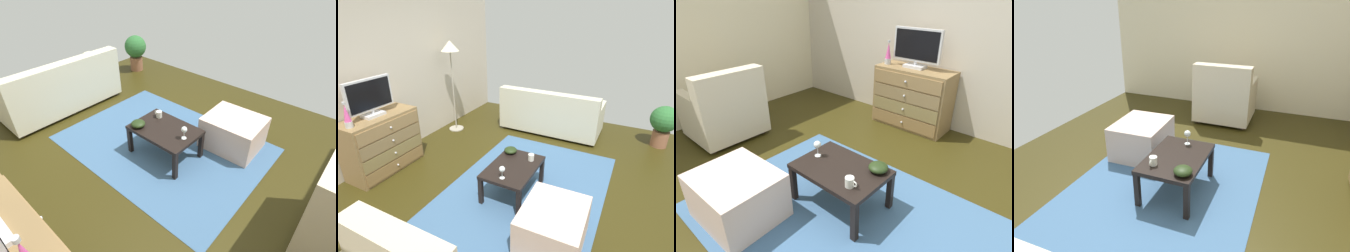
{
  "view_description": "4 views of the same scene",
  "coord_description": "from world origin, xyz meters",
  "views": [
    {
      "loc": [
        -1.68,
        1.86,
        2.22
      ],
      "look_at": [
        -0.17,
        0.12,
        0.62
      ],
      "focal_mm": 28.01,
      "sensor_mm": 36.0,
      "label": 1
    },
    {
      "loc": [
        -2.48,
        -1.27,
        2.18
      ],
      "look_at": [
        0.24,
        0.14,
        0.82
      ],
      "focal_mm": 28.21,
      "sensor_mm": 36.0,
      "label": 2
    },
    {
      "loc": [
        1.41,
        -1.57,
        1.82
      ],
      "look_at": [
        0.02,
        0.01,
        0.77
      ],
      "focal_mm": 29.81,
      "sensor_mm": 36.0,
      "label": 3
    },
    {
      "loc": [
        2.37,
        0.93,
        1.85
      ],
      "look_at": [
        -0.22,
        -0.11,
        0.61
      ],
      "focal_mm": 31.32,
      "sensor_mm": 36.0,
      "label": 4
    }
  ],
  "objects": [
    {
      "name": "lava_lamp",
      "position": [
        -0.74,
        1.8,
        0.99
      ],
      "size": [
        0.09,
        0.09,
        0.33
      ],
      "color": "#B7B7BC",
      "rests_on": "dresser"
    },
    {
      "name": "area_rug",
      "position": [
        0.2,
        -0.2,
        0.0
      ],
      "size": [
        2.6,
        1.9,
        0.01
      ],
      "primitive_type": "cube",
      "color": "#3C5F86",
      "rests_on": "ground_plane"
    },
    {
      "name": "armchair",
      "position": [
        -1.97,
        -0.09,
        0.37
      ],
      "size": [
        0.8,
        0.86,
        0.94
      ],
      "color": "#332319",
      "rests_on": "ground_plane"
    },
    {
      "name": "ground_plane",
      "position": [
        0.0,
        0.0,
        -0.03
      ],
      "size": [
        5.97,
        4.79,
        0.05
      ],
      "primitive_type": "cube",
      "color": "#322C0E"
    },
    {
      "name": "dresser",
      "position": [
        -0.32,
        1.84,
        0.42
      ],
      "size": [
        1.04,
        0.49,
        0.84
      ],
      "color": "olive",
      "rests_on": "ground_plane"
    },
    {
      "name": "ottoman",
      "position": [
        -0.52,
        -0.77,
        0.22
      ],
      "size": [
        0.72,
        0.62,
        0.43
      ],
      "primitive_type": "cube",
      "rotation": [
        0.0,
        0.0,
        0.03
      ],
      "color": "beige",
      "rests_on": "ground_plane"
    },
    {
      "name": "mug",
      "position": [
        0.27,
        -0.21,
        0.44
      ],
      "size": [
        0.11,
        0.08,
        0.08
      ],
      "color": "silver",
      "rests_on": "coffee_table"
    },
    {
      "name": "tv",
      "position": [
        -0.35,
        1.87,
        1.11
      ],
      "size": [
        0.67,
        0.18,
        0.51
      ],
      "color": "silver",
      "rests_on": "dresser"
    },
    {
      "name": "wall_plain_left",
      "position": [
        -2.75,
        0.0,
        1.39
      ],
      "size": [
        0.12,
        4.79,
        2.78
      ],
      "primitive_type": "cube",
      "color": "beige",
      "rests_on": "ground_plane"
    },
    {
      "name": "wine_glass",
      "position": [
        -0.25,
        -0.06,
        0.51
      ],
      "size": [
        0.07,
        0.07,
        0.16
      ],
      "color": "silver",
      "rests_on": "coffee_table"
    },
    {
      "name": "wall_accent_rear",
      "position": [
        0.0,
        2.15,
        1.39
      ],
      "size": [
        5.97,
        0.12,
        2.78
      ],
      "primitive_type": "cube",
      "color": "beige",
      "rests_on": "ground_plane"
    },
    {
      "name": "bowl_decorative",
      "position": [
        0.32,
        0.11,
        0.43
      ],
      "size": [
        0.17,
        0.17,
        0.08
      ],
      "primitive_type": "ellipsoid",
      "color": "#203014",
      "rests_on": "coffee_table"
    },
    {
      "name": "coffee_table",
      "position": [
        0.04,
        -0.06,
        0.34
      ],
      "size": [
        0.8,
        0.56,
        0.4
      ],
      "color": "black",
      "rests_on": "ground_plane"
    }
  ]
}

